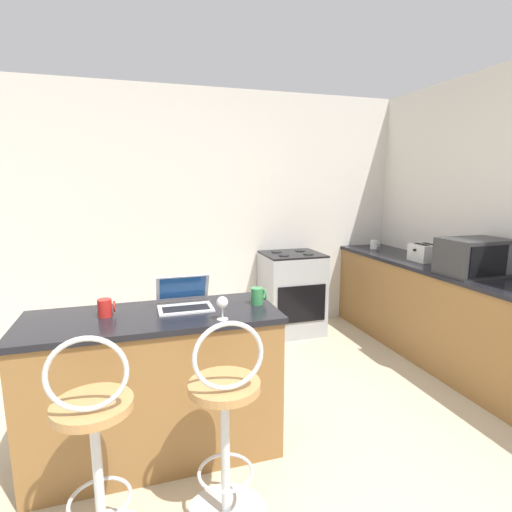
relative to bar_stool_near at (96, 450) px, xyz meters
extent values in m
cube|color=silver|center=(0.75, 2.59, 0.80)|extent=(12.00, 0.06, 2.60)
cube|color=olive|center=(0.29, 0.61, -0.07)|extent=(1.43, 0.55, 0.85)
cube|color=black|center=(0.29, 0.61, 0.37)|extent=(1.46, 0.58, 0.03)
cube|color=olive|center=(2.88, 0.95, -0.07)|extent=(0.55, 3.22, 0.85)
cube|color=black|center=(2.88, 0.95, 0.37)|extent=(0.58, 3.25, 0.03)
cylinder|color=silver|center=(0.00, 0.02, -0.15)|extent=(0.04, 0.04, 0.68)
torus|color=silver|center=(0.00, 0.02, -0.26)|extent=(0.28, 0.28, 0.02)
cylinder|color=#B7844C|center=(0.00, 0.02, 0.20)|extent=(0.34, 0.34, 0.04)
torus|color=silver|center=(0.00, -0.08, 0.39)|extent=(0.32, 0.02, 0.32)
cylinder|color=silver|center=(0.58, 0.02, -0.15)|extent=(0.04, 0.04, 0.68)
torus|color=silver|center=(0.58, 0.02, -0.26)|extent=(0.28, 0.28, 0.02)
cylinder|color=#B7844C|center=(0.58, 0.02, 0.20)|extent=(0.34, 0.34, 0.04)
torus|color=silver|center=(0.58, -0.08, 0.39)|extent=(0.32, 0.02, 0.32)
cube|color=silver|center=(0.48, 0.65, 0.39)|extent=(0.32, 0.20, 0.01)
cube|color=black|center=(0.48, 0.63, 0.40)|extent=(0.27, 0.11, 0.00)
cube|color=silver|center=(0.48, 0.76, 0.49)|extent=(0.32, 0.10, 0.17)
cube|color=#19478C|center=(0.48, 0.76, 0.49)|extent=(0.28, 0.08, 0.15)
cube|color=#2D2D30|center=(2.87, 0.87, 0.54)|extent=(0.52, 0.37, 0.30)
cube|color=black|center=(2.82, 0.68, 0.54)|extent=(0.36, 0.01, 0.24)
cube|color=#4C4C51|center=(3.05, 0.68, 0.54)|extent=(0.10, 0.01, 0.24)
cube|color=silver|center=(2.90, 1.48, 0.47)|extent=(0.23, 0.24, 0.16)
cube|color=black|center=(2.85, 1.48, 0.55)|extent=(0.05, 0.17, 0.00)
cube|color=black|center=(2.94, 1.48, 0.55)|extent=(0.05, 0.17, 0.00)
cube|color=black|center=(2.78, 1.48, 0.50)|extent=(0.02, 0.02, 0.02)
cube|color=#9EA3A8|center=(1.84, 2.26, -0.07)|extent=(0.62, 0.55, 0.87)
cube|color=black|center=(1.84, 1.98, -0.10)|extent=(0.53, 0.01, 0.39)
cube|color=black|center=(1.84, 2.26, 0.38)|extent=(0.62, 0.55, 0.02)
cylinder|color=black|center=(1.70, 2.15, 0.39)|extent=(0.11, 0.11, 0.01)
cylinder|color=black|center=(1.98, 2.15, 0.39)|extent=(0.11, 0.11, 0.01)
cylinder|color=black|center=(1.70, 2.37, 0.39)|extent=(0.11, 0.11, 0.01)
cylinder|color=black|center=(1.98, 2.37, 0.39)|extent=(0.11, 0.11, 0.01)
cylinder|color=white|center=(2.84, 2.25, 0.44)|extent=(0.08, 0.08, 0.10)
torus|color=white|center=(2.89, 2.25, 0.44)|extent=(0.01, 0.06, 0.06)
cylinder|color=red|center=(0.03, 0.65, 0.44)|extent=(0.08, 0.08, 0.10)
torus|color=red|center=(0.08, 0.65, 0.44)|extent=(0.01, 0.06, 0.06)
cylinder|color=silver|center=(0.65, 0.40, 0.39)|extent=(0.06, 0.06, 0.00)
cylinder|color=silver|center=(0.65, 0.40, 0.43)|extent=(0.01, 0.01, 0.07)
sphere|color=silver|center=(0.65, 0.40, 0.49)|extent=(0.07, 0.07, 0.07)
cylinder|color=#338447|center=(0.92, 0.62, 0.44)|extent=(0.08, 0.08, 0.10)
torus|color=#338447|center=(0.97, 0.62, 0.44)|extent=(0.01, 0.07, 0.07)
camera|label=1|loc=(0.21, -1.67, 1.14)|focal=28.00mm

